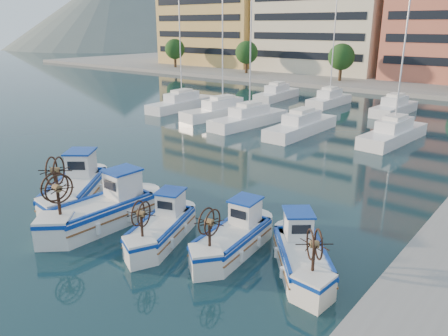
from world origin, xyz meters
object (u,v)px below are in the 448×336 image
fishing_boat_c (162,226)px  fishing_boat_e (302,253)px  fishing_boat_b (104,208)px  fishing_boat_a (75,187)px  fishing_boat_d (234,236)px

fishing_boat_c → fishing_boat_e: bearing=-5.0°
fishing_boat_b → fishing_boat_e: fishing_boat_b is taller
fishing_boat_a → fishing_boat_b: size_ratio=1.03×
fishing_boat_a → fishing_boat_e: size_ratio=1.27×
fishing_boat_e → fishing_boat_d: bearing=148.7°
fishing_boat_c → fishing_boat_d: fishing_boat_d is taller
fishing_boat_c → fishing_boat_e: fishing_boat_e is taller
fishing_boat_a → fishing_boat_d: 9.54m
fishing_boat_b → fishing_boat_d: bearing=18.0°
fishing_boat_d → fishing_boat_e: fishing_boat_e is taller
fishing_boat_b → fishing_boat_d: (6.17, 1.81, -0.15)m
fishing_boat_c → fishing_boat_e: size_ratio=1.02×
fishing_boat_b → fishing_boat_c: bearing=13.1°
fishing_boat_a → fishing_boat_b: bearing=-49.4°
fishing_boat_a → fishing_boat_c: fishing_boat_a is taller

